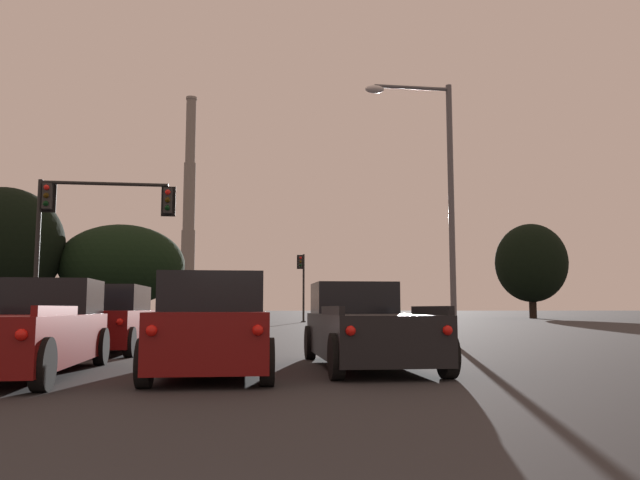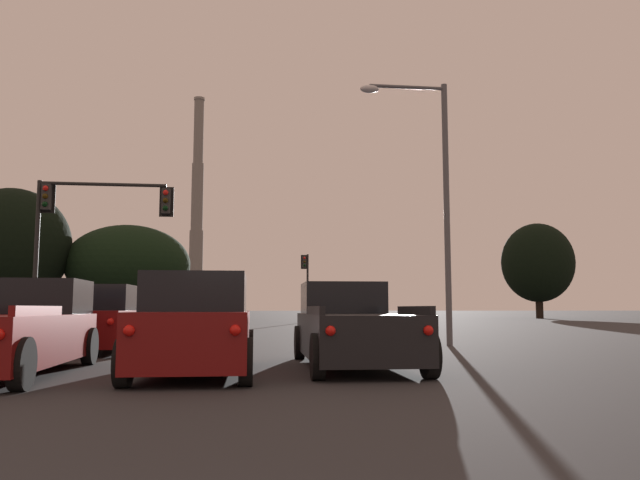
{
  "view_description": "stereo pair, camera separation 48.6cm",
  "coord_description": "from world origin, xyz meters",
  "px_view_note": "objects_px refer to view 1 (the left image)",
  "views": [
    {
      "loc": [
        0.59,
        -0.42,
        1.22
      ],
      "look_at": [
        4.93,
        31.16,
        4.71
      ],
      "focal_mm": 35.0,
      "sensor_mm": 36.0,
      "label": 1
    },
    {
      "loc": [
        1.07,
        -0.48,
        1.22
      ],
      "look_at": [
        4.93,
        31.16,
        4.71
      ],
      "focal_mm": 35.0,
      "sensor_mm": 36.0,
      "label": 2
    }
  ],
  "objects_px": {
    "pickup_truck_right_lane_second": "(365,328)",
    "traffic_light_overhead_left": "(84,217)",
    "suv_left_lane_front": "(109,320)",
    "pickup_truck_left_lane_second": "(27,331)",
    "suv_center_lane_second": "(213,326)",
    "traffic_light_far_right": "(302,277)",
    "smokestack": "(189,226)",
    "street_lamp": "(438,184)"
  },
  "relations": [
    {
      "from": "smokestack",
      "to": "pickup_truck_right_lane_second",
      "type": "bearing_deg",
      "value": -84.49
    },
    {
      "from": "pickup_truck_right_lane_second",
      "to": "traffic_light_overhead_left",
      "type": "bearing_deg",
      "value": 125.84
    },
    {
      "from": "pickup_truck_right_lane_second",
      "to": "street_lamp",
      "type": "distance_m",
      "value": 9.09
    },
    {
      "from": "pickup_truck_right_lane_second",
      "to": "traffic_light_overhead_left",
      "type": "distance_m",
      "value": 15.92
    },
    {
      "from": "pickup_truck_right_lane_second",
      "to": "suv_center_lane_second",
      "type": "bearing_deg",
      "value": -158.09
    },
    {
      "from": "street_lamp",
      "to": "pickup_truck_right_lane_second",
      "type": "bearing_deg",
      "value": -120.51
    },
    {
      "from": "suv_center_lane_second",
      "to": "pickup_truck_right_lane_second",
      "type": "bearing_deg",
      "value": 21.79
    },
    {
      "from": "street_lamp",
      "to": "smokestack",
      "type": "distance_m",
      "value": 159.25
    },
    {
      "from": "suv_left_lane_front",
      "to": "smokestack",
      "type": "relative_size",
      "value": 0.08
    },
    {
      "from": "suv_center_lane_second",
      "to": "pickup_truck_right_lane_second",
      "type": "relative_size",
      "value": 0.89
    },
    {
      "from": "pickup_truck_left_lane_second",
      "to": "smokestack",
      "type": "bearing_deg",
      "value": 92.39
    },
    {
      "from": "traffic_light_far_right",
      "to": "pickup_truck_left_lane_second",
      "type": "bearing_deg",
      "value": -102.9
    },
    {
      "from": "pickup_truck_left_lane_second",
      "to": "suv_left_lane_front",
      "type": "bearing_deg",
      "value": 86.02
    },
    {
      "from": "suv_center_lane_second",
      "to": "pickup_truck_right_lane_second",
      "type": "height_order",
      "value": "suv_center_lane_second"
    },
    {
      "from": "pickup_truck_right_lane_second",
      "to": "traffic_light_overhead_left",
      "type": "height_order",
      "value": "traffic_light_overhead_left"
    },
    {
      "from": "suv_left_lane_front",
      "to": "traffic_light_overhead_left",
      "type": "distance_m",
      "value": 8.9
    },
    {
      "from": "suv_left_lane_front",
      "to": "street_lamp",
      "type": "xyz_separation_m",
      "value": [
        10.22,
        1.67,
        4.49
      ]
    },
    {
      "from": "pickup_truck_left_lane_second",
      "to": "traffic_light_far_right",
      "type": "relative_size",
      "value": 0.93
    },
    {
      "from": "suv_left_lane_front",
      "to": "smokestack",
      "type": "bearing_deg",
      "value": 94.96
    },
    {
      "from": "suv_center_lane_second",
      "to": "pickup_truck_left_lane_second",
      "type": "xyz_separation_m",
      "value": [
        -3.41,
        0.32,
        -0.09
      ]
    },
    {
      "from": "suv_center_lane_second",
      "to": "street_lamp",
      "type": "xyz_separation_m",
      "value": [
        7.14,
        7.96,
        4.49
      ]
    },
    {
      "from": "traffic_light_overhead_left",
      "to": "smokestack",
      "type": "xyz_separation_m",
      "value": [
        -6.99,
        151.04,
        19.2
      ]
    },
    {
      "from": "pickup_truck_right_lane_second",
      "to": "pickup_truck_left_lane_second",
      "type": "xyz_separation_m",
      "value": [
        -6.56,
        -0.88,
        0.0
      ]
    },
    {
      "from": "pickup_truck_right_lane_second",
      "to": "traffic_light_overhead_left",
      "type": "relative_size",
      "value": 0.87
    },
    {
      "from": "pickup_truck_left_lane_second",
      "to": "traffic_light_overhead_left",
      "type": "bearing_deg",
      "value": 98.52
    },
    {
      "from": "pickup_truck_right_lane_second",
      "to": "pickup_truck_left_lane_second",
      "type": "relative_size",
      "value": 1.0
    },
    {
      "from": "pickup_truck_left_lane_second",
      "to": "traffic_light_overhead_left",
      "type": "height_order",
      "value": "traffic_light_overhead_left"
    },
    {
      "from": "suv_center_lane_second",
      "to": "traffic_light_far_right",
      "type": "height_order",
      "value": "traffic_light_far_right"
    },
    {
      "from": "suv_center_lane_second",
      "to": "traffic_light_far_right",
      "type": "xyz_separation_m",
      "value": [
        6.29,
        42.68,
        3.02
      ]
    },
    {
      "from": "suv_left_lane_front",
      "to": "pickup_truck_left_lane_second",
      "type": "xyz_separation_m",
      "value": [
        -0.33,
        -5.97,
        -0.09
      ]
    },
    {
      "from": "suv_left_lane_front",
      "to": "pickup_truck_right_lane_second",
      "type": "xyz_separation_m",
      "value": [
        6.23,
        -5.09,
        -0.09
      ]
    },
    {
      "from": "traffic_light_far_right",
      "to": "traffic_light_overhead_left",
      "type": "relative_size",
      "value": 0.94
    },
    {
      "from": "traffic_light_far_right",
      "to": "traffic_light_overhead_left",
      "type": "xyz_separation_m",
      "value": [
        -11.93,
        -28.84,
        0.93
      ]
    },
    {
      "from": "suv_center_lane_second",
      "to": "pickup_truck_right_lane_second",
      "type": "distance_m",
      "value": 3.38
    },
    {
      "from": "suv_center_lane_second",
      "to": "smokestack",
      "type": "distance_m",
      "value": 166.97
    },
    {
      "from": "suv_center_lane_second",
      "to": "suv_left_lane_front",
      "type": "height_order",
      "value": "same"
    },
    {
      "from": "pickup_truck_right_lane_second",
      "to": "street_lamp",
      "type": "height_order",
      "value": "street_lamp"
    },
    {
      "from": "suv_center_lane_second",
      "to": "suv_left_lane_front",
      "type": "xyz_separation_m",
      "value": [
        -3.08,
        6.29,
        0.0
      ]
    },
    {
      "from": "suv_left_lane_front",
      "to": "pickup_truck_left_lane_second",
      "type": "relative_size",
      "value": 0.89
    },
    {
      "from": "pickup_truck_right_lane_second",
      "to": "street_lamp",
      "type": "xyz_separation_m",
      "value": [
        3.98,
        6.76,
        4.58
      ]
    },
    {
      "from": "traffic_light_far_right",
      "to": "smokestack",
      "type": "relative_size",
      "value": 0.1
    },
    {
      "from": "suv_center_lane_second",
      "to": "traffic_light_far_right",
      "type": "relative_size",
      "value": 0.83
    }
  ]
}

